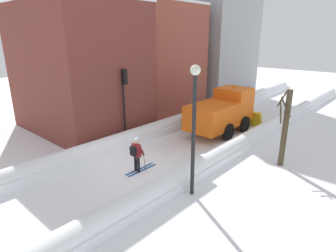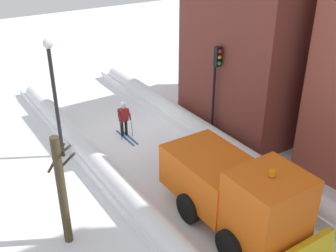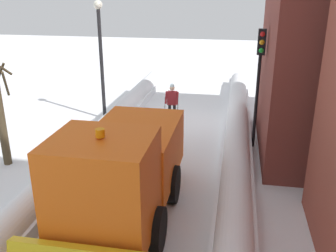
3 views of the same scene
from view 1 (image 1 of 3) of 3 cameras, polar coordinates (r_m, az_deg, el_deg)
name	(u,v)px [view 1 (image 1 of 3)]	position (r m, az deg, el deg)	size (l,w,h in m)	color
ground_plane	(233,125)	(21.64, 13.23, 0.29)	(80.00, 80.00, 0.00)	white
snowbank_left	(204,113)	(22.87, 7.43, 2.60)	(1.10, 36.00, 0.95)	white
snowbank_right	(268,128)	(20.48, 19.83, -0.37)	(1.10, 36.00, 0.90)	white
building_brick_near	(79,68)	(20.57, -17.68, 11.29)	(8.79, 6.43, 8.58)	brown
building_brick_mid	(155,58)	(25.16, -2.74, 13.66)	(6.65, 6.89, 9.03)	brown
building_concrete_far	(210,4)	(31.69, 8.63, 23.32)	(8.00, 8.16, 18.93)	#9EA0A5
plow_truck	(223,111)	(19.41, 11.13, 2.95)	(3.20, 5.98, 3.12)	orange
skier	(136,153)	(13.60, -6.45, -5.49)	(0.62, 1.80, 1.81)	black
traffic_light_pole	(125,92)	(17.13, -8.84, 6.89)	(0.28, 0.42, 4.52)	black
street_lamp	(194,117)	(10.86, 5.34, 1.89)	(0.40, 0.40, 5.38)	black
bare_tree_near	(285,127)	(15.04, 22.76, -0.23)	(0.81, 1.12, 3.94)	#443925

